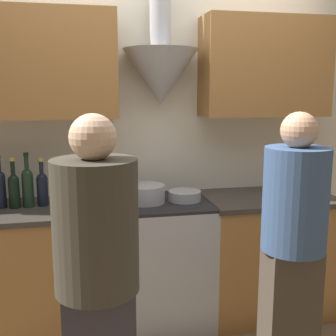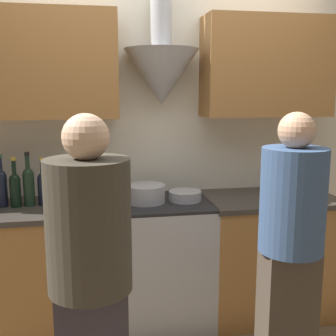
{
  "view_description": "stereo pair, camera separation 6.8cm",
  "coord_description": "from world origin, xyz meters",
  "views": [
    {
      "loc": [
        -0.55,
        -2.46,
        1.62
      ],
      "look_at": [
        0.0,
        0.21,
        1.13
      ],
      "focal_mm": 45.0,
      "sensor_mm": 36.0,
      "label": 1
    },
    {
      "loc": [
        -0.48,
        -2.47,
        1.62
      ],
      "look_at": [
        0.0,
        0.21,
        1.13
      ],
      "focal_mm": 45.0,
      "sensor_mm": 36.0,
      "label": 2
    }
  ],
  "objects": [
    {
      "name": "orange_fruit",
      "position": [
        1.01,
        0.11,
        0.92
      ],
      "size": [
        0.07,
        0.07,
        0.07
      ],
      "color": "orange",
      "rests_on": "counter_right"
    },
    {
      "name": "person_foreground_left",
      "position": [
        -0.51,
        -0.86,
        0.85
      ],
      "size": [
        0.34,
        0.34,
        1.55
      ],
      "color": "#38333D",
      "rests_on": "ground_plane"
    },
    {
      "name": "person_foreground_right",
      "position": [
        0.49,
        -0.58,
        0.84
      ],
      "size": [
        0.33,
        0.33,
        1.53
      ],
      "color": "#473D33",
      "rests_on": "ground_plane"
    },
    {
      "name": "counter_left",
      "position": [
        -0.86,
        0.31,
        0.44
      ],
      "size": [
        1.15,
        0.62,
        0.88
      ],
      "color": "#9E6B38",
      "rests_on": "ground_plane"
    },
    {
      "name": "wine_bottle_3",
      "position": [
        -1.08,
        0.36,
        1.02
      ],
      "size": [
        0.07,
        0.07,
        0.34
      ],
      "color": "black",
      "rests_on": "counter_left"
    },
    {
      "name": "wall_back",
      "position": [
        -0.03,
        0.58,
        1.45
      ],
      "size": [
        8.4,
        0.52,
        2.6
      ],
      "color": "silver",
      "rests_on": "ground_plane"
    },
    {
      "name": "mixing_bowl",
      "position": [
        0.14,
        0.3,
        0.92
      ],
      "size": [
        0.23,
        0.23,
        0.07
      ],
      "color": "#A8AAAF",
      "rests_on": "stove_range"
    },
    {
      "name": "wine_bottle_4",
      "position": [
        -0.99,
        0.34,
        1.01
      ],
      "size": [
        0.07,
        0.07,
        0.33
      ],
      "color": "black",
      "rests_on": "counter_left"
    },
    {
      "name": "wine_bottle_5",
      "position": [
        -0.9,
        0.35,
        1.03
      ],
      "size": [
        0.07,
        0.07,
        0.36
      ],
      "color": "black",
      "rests_on": "counter_left"
    },
    {
      "name": "wine_bottle_6",
      "position": [
        -0.81,
        0.36,
        1.01
      ],
      "size": [
        0.07,
        0.07,
        0.32
      ],
      "color": "black",
      "rests_on": "counter_left"
    },
    {
      "name": "stock_pot",
      "position": [
        -0.14,
        0.3,
        0.94
      ],
      "size": [
        0.26,
        0.26,
        0.12
      ],
      "color": "#A8AAAF",
      "rests_on": "stove_range"
    },
    {
      "name": "counter_right",
      "position": [
        0.76,
        0.31,
        0.44
      ],
      "size": [
        0.95,
        0.62,
        0.88
      ],
      "color": "#9E6B38",
      "rests_on": "ground_plane"
    },
    {
      "name": "stove_range",
      "position": [
        0.0,
        0.31,
        0.45
      ],
      "size": [
        0.61,
        0.6,
        0.88
      ],
      "color": "#A8AAAF",
      "rests_on": "ground_plane"
    }
  ]
}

